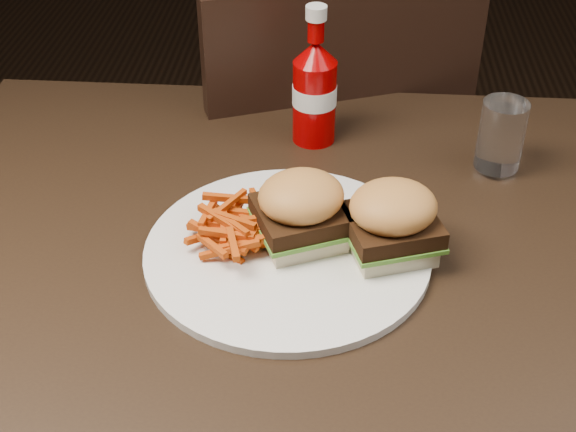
# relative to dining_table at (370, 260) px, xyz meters

# --- Properties ---
(dining_table) EXTENTS (1.20, 0.80, 0.04)m
(dining_table) POSITION_rel_dining_table_xyz_m (0.00, 0.00, 0.00)
(dining_table) COLOR black
(dining_table) RESTS_ON ground
(chair_far) EXTENTS (0.61, 0.61, 0.05)m
(chair_far) POSITION_rel_dining_table_xyz_m (-0.11, 0.59, -0.30)
(chair_far) COLOR black
(chair_far) RESTS_ON ground
(plate) EXTENTS (0.34, 0.34, 0.01)m
(plate) POSITION_rel_dining_table_xyz_m (-0.10, -0.02, 0.03)
(plate) COLOR white
(plate) RESTS_ON dining_table
(sandwich_half_a) EXTENTS (0.12, 0.11, 0.02)m
(sandwich_half_a) POSITION_rel_dining_table_xyz_m (-0.08, -0.01, 0.04)
(sandwich_half_a) COLOR #FBF3C2
(sandwich_half_a) RESTS_ON plate
(sandwich_half_b) EXTENTS (0.11, 0.11, 0.02)m
(sandwich_half_b) POSITION_rel_dining_table_xyz_m (0.02, -0.02, 0.04)
(sandwich_half_b) COLOR beige
(sandwich_half_b) RESTS_ON plate
(fries_pile) EXTENTS (0.13, 0.13, 0.04)m
(fries_pile) POSITION_rel_dining_table_xyz_m (-0.16, -0.01, 0.05)
(fries_pile) COLOR #AF2800
(fries_pile) RESTS_ON plate
(ketchup_bottle) EXTENTS (0.07, 0.07, 0.12)m
(ketchup_bottle) POSITION_rel_dining_table_xyz_m (-0.08, 0.25, 0.08)
(ketchup_bottle) COLOR #930001
(ketchup_bottle) RESTS_ON dining_table
(tumbler) EXTENTS (0.06, 0.06, 0.10)m
(tumbler) POSITION_rel_dining_table_xyz_m (0.17, 0.18, 0.08)
(tumbler) COLOR white
(tumbler) RESTS_ON dining_table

